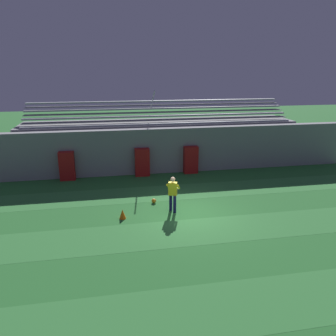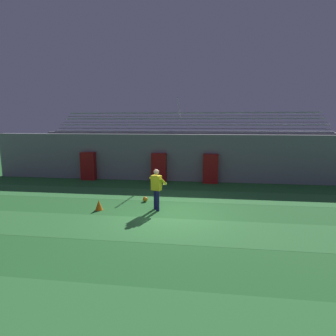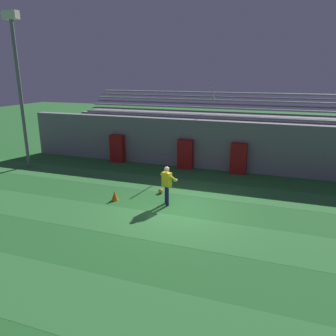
{
  "view_description": "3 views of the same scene",
  "coord_description": "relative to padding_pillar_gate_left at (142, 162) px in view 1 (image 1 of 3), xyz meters",
  "views": [
    {
      "loc": [
        -3.4,
        -13.08,
        6.34
      ],
      "look_at": [
        -0.69,
        1.74,
        1.71
      ],
      "focal_mm": 35.0,
      "sensor_mm": 36.0,
      "label": 1
    },
    {
      "loc": [
        1.21,
        -10.28,
        3.49
      ],
      "look_at": [
        -0.46,
        2.13,
        1.46
      ],
      "focal_mm": 30.0,
      "sensor_mm": 36.0,
      "label": 2
    },
    {
      "loc": [
        3.66,
        -11.69,
        5.4
      ],
      "look_at": [
        -1.05,
        1.6,
        1.27
      ],
      "focal_mm": 35.0,
      "sensor_mm": 36.0,
      "label": 3
    }
  ],
  "objects": [
    {
      "name": "ground_plane",
      "position": [
        1.52,
        -5.95,
        -0.85
      ],
      "size": [
        80.0,
        80.0,
        0.0
      ],
      "primitive_type": "plane",
      "color": "#286B2D"
    },
    {
      "name": "turf_stripe_near",
      "position": [
        1.52,
        -11.95,
        -0.85
      ],
      "size": [
        28.0,
        2.21,
        0.01
      ],
      "primitive_type": "cube",
      "color": "#337A38",
      "rests_on": "ground"
    },
    {
      "name": "turf_stripe_mid",
      "position": [
        1.52,
        -7.52,
        -0.85
      ],
      "size": [
        28.0,
        2.21,
        0.01
      ],
      "primitive_type": "cube",
      "color": "#337A38",
      "rests_on": "ground"
    },
    {
      "name": "turf_stripe_far",
      "position": [
        1.52,
        -3.09,
        -0.85
      ],
      "size": [
        28.0,
        2.21,
        0.01
      ],
      "primitive_type": "cube",
      "color": "#337A38",
      "rests_on": "ground"
    },
    {
      "name": "back_wall",
      "position": [
        1.52,
        0.55,
        0.55
      ],
      "size": [
        24.0,
        0.6,
        2.8
      ],
      "primitive_type": "cube",
      "color": "gray",
      "rests_on": "ground"
    },
    {
      "name": "padding_pillar_gate_left",
      "position": [
        0.0,
        0.0,
        0.0
      ],
      "size": [
        0.87,
        0.44,
        1.7
      ],
      "primitive_type": "cube",
      "color": "maroon",
      "rests_on": "ground"
    },
    {
      "name": "padding_pillar_gate_right",
      "position": [
        3.03,
        0.0,
        0.0
      ],
      "size": [
        0.87,
        0.44,
        1.7
      ],
      "primitive_type": "cube",
      "color": "maroon",
      "rests_on": "ground"
    },
    {
      "name": "padding_pillar_far_left",
      "position": [
        -4.4,
        0.0,
        0.0
      ],
      "size": [
        0.87,
        0.44,
        1.7
      ],
      "primitive_type": "cube",
      "color": "maroon",
      "rests_on": "ground"
    },
    {
      "name": "bleacher_stand",
      "position": [
        1.52,
        2.54,
        0.65
      ],
      "size": [
        18.0,
        3.35,
        5.03
      ],
      "color": "gray",
      "rests_on": "ground"
    },
    {
      "name": "goalkeeper",
      "position": [
        0.82,
        -5.45,
        0.1
      ],
      "size": [
        0.7,
        0.68,
        1.67
      ],
      "color": "#19194C",
      "rests_on": "ground"
    },
    {
      "name": "soccer_ball",
      "position": [
        0.1,
        -4.33,
        -0.74
      ],
      "size": [
        0.22,
        0.22,
        0.22
      ],
      "primitive_type": "sphere",
      "color": "orange",
      "rests_on": "ground"
    },
    {
      "name": "traffic_cone",
      "position": [
        -1.49,
        -5.8,
        -0.64
      ],
      "size": [
        0.3,
        0.3,
        0.42
      ],
      "primitive_type": "cone",
      "color": "orange",
      "rests_on": "ground"
    }
  ]
}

